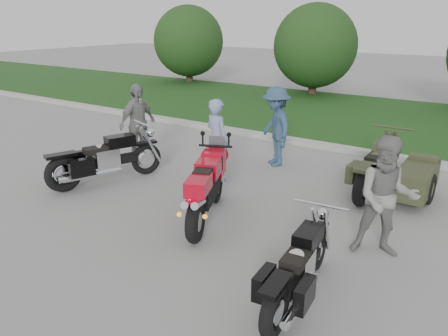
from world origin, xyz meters
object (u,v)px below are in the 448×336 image
Objects in this scene: cruiser_right at (297,272)px; person_grey at (386,198)px; person_stripe at (217,140)px; cruiser_sidecar at (398,175)px; person_back at (138,124)px; cruiser_left at (102,161)px; person_denim at (276,127)px; sportbike_red at (206,187)px.

person_grey is (0.54, 1.80, 0.48)m from cruiser_right.
cruiser_right is 4.56m from person_stripe.
person_grey reaches higher than person_stripe.
person_back is at bearing -168.24° from cruiser_sidecar.
cruiser_left is 1.29× the size of person_back.
person_denim is (2.45, 3.19, 0.43)m from cruiser_left.
cruiser_left is 0.97× the size of cruiser_sidecar.
person_denim is at bearing -60.45° from person_back.
person_grey is (0.34, -2.40, 0.46)m from cruiser_sidecar.
cruiser_sidecar is 3.74m from person_stripe.
person_grey is (3.88, -1.27, 0.02)m from person_stripe.
sportbike_red is 3.47m from person_denim.
person_back reaches higher than person_grey.
cruiser_right is at bearing 4.89° from cruiser_left.
cruiser_sidecar is 1.36× the size of person_denim.
cruiser_left is at bearing 158.94° from cruiser_right.
person_stripe is 0.93× the size of person_back.
sportbike_red is at bearing 138.76° from person_stripe.
cruiser_sidecar is at bearing -143.07° from person_stripe.
person_denim reaches higher than person_grey.
cruiser_left is at bearing 152.24° from sportbike_red.
person_back is (-2.30, -0.06, 0.06)m from person_stripe.
cruiser_sidecar is 5.98m from person_back.
person_stripe is 0.95× the size of person_denim.
person_stripe is at bearing 141.05° from person_grey.
sportbike_red is at bearing 16.08° from cruiser_left.
cruiser_sidecar reaches higher than cruiser_right.
cruiser_left is 1.12× the size of cruiser_right.
person_back is (-0.43, 1.54, 0.45)m from cruiser_left.
person_grey is 6.30m from person_back.
sportbike_red reaches higher than cruiser_sidecar.
cruiser_right is at bearing -51.49° from sportbike_red.
cruiser_sidecar is (2.50, 2.97, -0.18)m from sportbike_red.
person_stripe is (1.87, 1.60, 0.39)m from cruiser_left.
sportbike_red is at bearing -118.26° from person_back.
person_grey is 0.96× the size of person_back.
person_denim is at bearing 118.30° from person_grey.
sportbike_red is 2.12m from person_stripe.
cruiser_left is at bearing -152.99° from cruiser_sidecar.
person_grey reaches higher than cruiser_left.
sportbike_red is at bearing -41.29° from person_denim.
cruiser_sidecar is at bearing 47.49° from cruiser_left.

